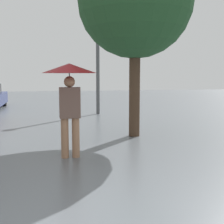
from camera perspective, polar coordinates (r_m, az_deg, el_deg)
The scene contains 3 objects.
pedestrian at distance 6.25m, azimuth -7.79°, elevation 5.25°, with size 1.08×1.08×1.90m.
tree at distance 8.71m, azimuth 4.28°, elevation 19.68°, with size 3.06×3.06×5.16m.
street_lamp at distance 13.37m, azimuth -2.62°, elevation 9.91°, with size 0.33×0.33×3.91m.
Camera 1 is at (-0.46, -2.81, 1.67)m, focal length 50.00 mm.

